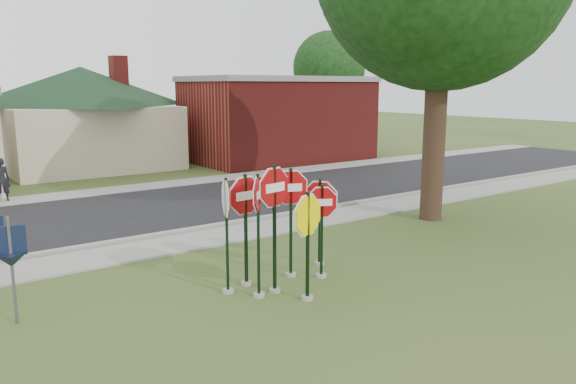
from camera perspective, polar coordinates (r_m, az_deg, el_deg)
ground at (r=11.31m, az=3.07°, el=-11.32°), size 120.00×120.00×0.00m
sidewalk_near at (r=15.73m, az=-9.66°, el=-4.95°), size 60.00×1.60×0.06m
road at (r=19.76m, az=-15.48°, el=-1.99°), size 60.00×7.00×0.04m
sidewalk_far at (r=23.76m, az=-19.14°, el=-0.06°), size 60.00×1.60×0.06m
curb at (r=16.59m, az=-11.21°, el=-4.03°), size 60.00×0.20×0.14m
stop_sign_center at (r=11.42m, az=-1.39°, el=-1.75°), size 1.13×0.24×2.80m
stop_sign_yellow at (r=11.09m, az=2.02°, el=-4.02°), size 1.14×0.33×2.33m
stop_sign_left at (r=11.20m, az=-3.04°, el=-2.80°), size 0.72×0.71×2.64m
stop_sign_right at (r=12.42m, az=3.45°, el=-2.89°), size 0.85×0.50×2.22m
stop_sign_back_right at (r=12.41m, az=0.28°, el=-1.53°), size 1.02×0.38×2.58m
stop_sign_back_left at (r=11.89m, az=-4.33°, el=-2.18°), size 1.14×0.24×2.55m
stop_sign_far_right at (r=13.28m, az=3.25°, el=-1.89°), size 0.78×0.89×2.22m
stop_sign_far_left at (r=11.48m, az=-6.26°, el=-2.81°), size 0.36×1.00×2.54m
building_house at (r=31.34m, az=-20.19°, el=9.03°), size 11.60×11.60×6.20m
building_brick at (r=32.54m, az=-0.95°, el=7.53°), size 10.20×6.20×4.75m
bg_tree_right at (r=44.56m, az=4.18°, el=12.46°), size 5.60×5.60×8.40m
pedestrian at (r=23.08m, az=-27.12°, el=1.15°), size 0.65×0.48×1.61m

